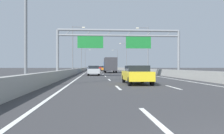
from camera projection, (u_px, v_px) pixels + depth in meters
The scene contains 56 objects.
ground_plane at pixel (102, 70), 102.60m from camera, with size 260.00×260.00×0.00m, color #38383A.
lane_dash_left_0 at pixel (152, 118), 6.23m from camera, with size 0.16×3.00×0.01m, color white.
lane_dash_left_1 at pixel (118, 88), 15.20m from camera, with size 0.16×3.00×0.01m, color white.
lane_dash_left_2 at pixel (109, 80), 24.18m from camera, with size 0.16×3.00×0.01m, color white.
lane_dash_left_3 at pixel (105, 76), 33.15m from camera, with size 0.16×3.00×0.01m, color white.
lane_dash_left_4 at pixel (103, 74), 42.13m from camera, with size 0.16×3.00×0.01m, color white.
lane_dash_left_5 at pixel (101, 73), 51.11m from camera, with size 0.16×3.00×0.01m, color white.
lane_dash_left_6 at pixel (100, 72), 60.08m from camera, with size 0.16×3.00×0.01m, color white.
lane_dash_left_7 at pixel (100, 71), 69.06m from camera, with size 0.16×3.00×0.01m, color white.
lane_dash_left_8 at pixel (99, 71), 78.03m from camera, with size 0.16×3.00×0.01m, color white.
lane_dash_left_9 at pixel (99, 70), 87.01m from camera, with size 0.16×3.00×0.01m, color white.
lane_dash_left_10 at pixel (98, 70), 95.98m from camera, with size 0.16×3.00×0.01m, color white.
lane_dash_left_11 at pixel (98, 70), 104.96m from camera, with size 0.16×3.00×0.01m, color white.
lane_dash_left_12 at pixel (98, 69), 113.93m from camera, with size 0.16×3.00×0.01m, color white.
lane_dash_left_13 at pixel (97, 69), 122.91m from camera, with size 0.16×3.00×0.01m, color white.
lane_dash_left_14 at pixel (97, 69), 131.88m from camera, with size 0.16×3.00×0.01m, color white.
lane_dash_left_15 at pixel (97, 69), 140.86m from camera, with size 0.16×3.00×0.01m, color white.
lane_dash_left_16 at pixel (97, 69), 149.83m from camera, with size 0.16×3.00×0.01m, color white.
lane_dash_left_17 at pixel (97, 68), 158.81m from camera, with size 0.16×3.00×0.01m, color white.
lane_dash_right_1 at pixel (173, 87), 15.47m from camera, with size 0.16×3.00×0.01m, color white.
lane_dash_right_2 at pixel (144, 80), 24.45m from camera, with size 0.16×3.00×0.01m, color white.
lane_dash_right_3 at pixel (131, 76), 33.42m from camera, with size 0.16×3.00×0.01m, color white.
lane_dash_right_4 at pixel (123, 74), 42.40m from camera, with size 0.16×3.00×0.01m, color white.
lane_dash_right_5 at pixel (118, 73), 51.37m from camera, with size 0.16×3.00×0.01m, color white.
lane_dash_right_6 at pixel (115, 72), 60.35m from camera, with size 0.16×3.00×0.01m, color white.
lane_dash_right_7 at pixel (112, 71), 69.32m from camera, with size 0.16×3.00×0.01m, color white.
lane_dash_right_8 at pixel (110, 71), 78.30m from camera, with size 0.16×3.00×0.01m, color white.
lane_dash_right_9 at pixel (108, 70), 87.27m from camera, with size 0.16×3.00×0.01m, color white.
lane_dash_right_10 at pixel (107, 70), 96.25m from camera, with size 0.16×3.00×0.01m, color white.
lane_dash_right_11 at pixel (106, 70), 105.22m from camera, with size 0.16×3.00×0.01m, color white.
lane_dash_right_12 at pixel (105, 69), 114.20m from camera, with size 0.16×3.00×0.01m, color white.
lane_dash_right_13 at pixel (104, 69), 123.17m from camera, with size 0.16×3.00×0.01m, color white.
lane_dash_right_14 at pixel (104, 69), 132.15m from camera, with size 0.16×3.00×0.01m, color white.
lane_dash_right_15 at pixel (103, 69), 141.12m from camera, with size 0.16×3.00×0.01m, color white.
lane_dash_right_16 at pixel (102, 69), 150.10m from camera, with size 0.16×3.00×0.01m, color white.
lane_dash_right_17 at pixel (102, 68), 159.07m from camera, with size 0.16×3.00×0.01m, color white.
edge_line_left at pixel (89, 70), 90.24m from camera, with size 0.16×176.00×0.01m, color white.
edge_line_right at pixel (117, 70), 91.02m from camera, with size 0.16×176.00×0.01m, color white.
barrier_left at pixel (87, 68), 112.06m from camera, with size 0.45×220.00×0.95m.
barrier_right at pixel (116, 68), 113.08m from camera, with size 0.45×220.00×0.95m.
sign_gantry at pixel (118, 41), 31.73m from camera, with size 16.64×0.36×6.36m.
streetlamp_left_near at pixel (29, 3), 15.17m from camera, with size 2.58×0.28×9.50m.
streetlamp_left_mid at pixel (74, 46), 47.76m from camera, with size 2.58×0.28×9.50m.
streetlamp_right_mid at pixel (147, 47), 48.87m from camera, with size 2.58×0.28×9.50m.
streetlamp_left_far at pixel (82, 55), 80.35m from camera, with size 2.58×0.28×9.50m.
streetlamp_right_far at pixel (126, 55), 81.46m from camera, with size 2.58×0.28×9.50m.
streetlamp_left_distant at pixel (86, 58), 112.95m from camera, with size 2.58×0.28×9.50m.
streetlamp_right_distant at pixel (117, 58), 114.05m from camera, with size 2.58×0.28×9.50m.
silver_car at pixel (94, 70), 36.19m from camera, with size 1.78×4.30×1.48m.
red_car at pixel (100, 68), 123.35m from camera, with size 1.85×4.46×1.50m.
orange_car at pixel (104, 68), 73.81m from camera, with size 1.90×4.67×1.52m.
yellow_car at pixel (137, 74), 18.39m from camera, with size 1.82×4.45×1.44m.
green_car at pixel (93, 69), 62.49m from camera, with size 1.78×4.55×1.40m.
blue_car at pixel (92, 69), 52.13m from camera, with size 1.82×4.34×1.49m.
white_car at pixel (104, 68), 86.52m from camera, with size 1.75×4.42×1.45m.
box_truck at pixel (110, 65), 51.62m from camera, with size 2.50×8.13×3.23m.
Camera 1 is at (-3.32, -2.63, 1.37)m, focal length 38.09 mm.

